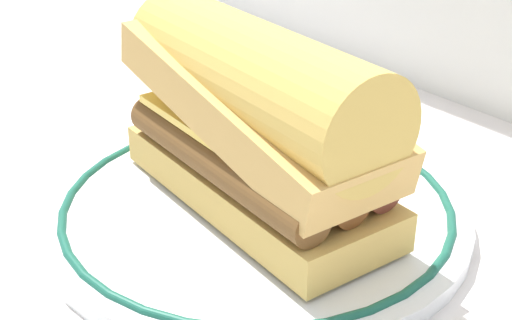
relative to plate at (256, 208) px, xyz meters
name	(u,v)px	position (x,y,z in m)	size (l,w,h in m)	color
ground_plane	(220,235)	(0.00, -0.03, -0.01)	(1.50, 1.50, 0.00)	silver
plate	(256,208)	(0.00, 0.00, 0.00)	(0.29, 0.29, 0.01)	white
sausage_sandwich	(256,116)	(0.00, 0.00, 0.07)	(0.22, 0.10, 0.12)	tan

